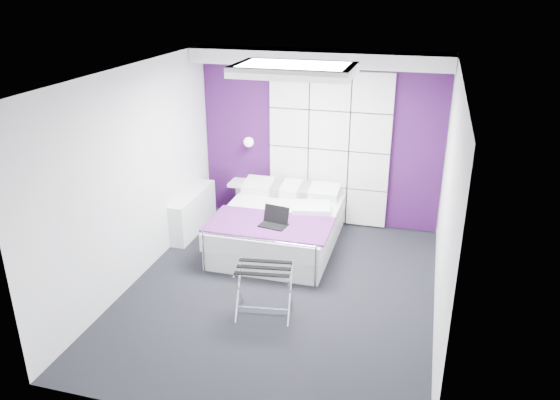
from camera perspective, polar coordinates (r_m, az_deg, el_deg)
name	(u,v)px	position (r m, az deg, el deg)	size (l,w,h in m)	color
floor	(280,291)	(6.67, -0.01, -9.47)	(4.40, 4.40, 0.00)	black
ceiling	(280,73)	(5.75, -0.01, 13.17)	(4.40, 4.40, 0.00)	white
wall_back	(320,139)	(8.12, 4.18, 6.40)	(3.60, 3.60, 0.00)	silver
wall_left	(135,176)	(6.77, -14.86, 2.44)	(4.40, 4.40, 0.00)	silver
wall_right	(447,207)	(5.90, 17.08, -0.73)	(4.40, 4.40, 0.00)	silver
accent_wall	(320,139)	(8.12, 4.17, 6.38)	(3.58, 0.02, 2.58)	#3B1047
soffit	(319,58)	(7.64, 4.05, 14.59)	(3.58, 0.50, 0.20)	white
headboard	(329,149)	(8.08, 5.12, 5.31)	(1.80, 0.08, 2.30)	white
skylight	(294,69)	(6.33, 1.49, 13.54)	(1.36, 0.86, 0.12)	white
wall_lamp	(250,141)	(8.28, -3.21, 6.14)	(0.15, 0.15, 0.15)	white
radiator	(193,212)	(8.15, -9.04, -1.25)	(0.22, 1.20, 0.60)	white
bed	(279,227)	(7.61, -0.08, -2.81)	(1.61, 1.94, 0.68)	white
nightstand	(245,183)	(8.48, -3.70, 1.75)	(0.45, 0.35, 0.05)	white
luggage_rack	(264,291)	(6.12, -1.67, -9.44)	(0.60, 0.44, 0.59)	silver
laptop	(274,220)	(7.03, -0.60, -2.15)	(0.34, 0.25, 0.25)	black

